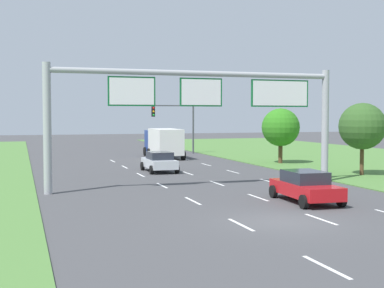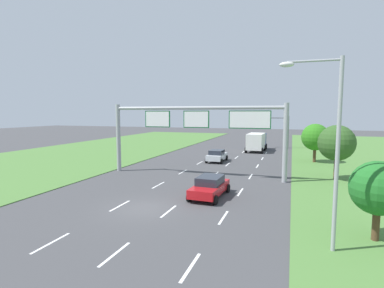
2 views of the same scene
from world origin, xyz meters
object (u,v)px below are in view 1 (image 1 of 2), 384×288
at_px(roadside_tree_mid, 362,126).
at_px(roadside_tree_far, 281,127).
at_px(traffic_light_mast, 176,118).
at_px(car_lead_silver, 159,161).
at_px(sign_gantry, 203,102).
at_px(car_near_red, 305,186).
at_px(box_truck, 163,142).

distance_m(roadside_tree_mid, roadside_tree_far, 10.08).
relative_size(traffic_light_mast, roadside_tree_far, 1.17).
bearing_deg(car_lead_silver, sign_gantry, -87.95).
xyz_separation_m(car_near_red, car_lead_silver, (-3.30, 15.58, -0.00)).
bearing_deg(car_near_red, sign_gantry, 117.50).
xyz_separation_m(box_truck, sign_gantry, (-3.24, -21.46, 3.35)).
height_order(sign_gantry, roadside_tree_far, sign_gantry).
distance_m(box_truck, traffic_light_mast, 6.17).
xyz_separation_m(car_lead_silver, roadside_tree_mid, (12.74, -6.80, 2.65)).
bearing_deg(box_truck, traffic_light_mast, 62.37).
bearing_deg(sign_gantry, traffic_light_mast, 77.18).
bearing_deg(car_near_red, roadside_tree_far, 68.90).
xyz_separation_m(car_lead_silver, sign_gantry, (0.31, -9.08, 4.17)).
bearing_deg(car_lead_silver, traffic_light_mast, 70.07).
height_order(box_truck, roadside_tree_far, roadside_tree_far).
bearing_deg(roadside_tree_mid, car_lead_silver, 151.90).
height_order(box_truck, roadside_tree_mid, roadside_tree_mid).
relative_size(roadside_tree_mid, roadside_tree_far, 1.05).
bearing_deg(traffic_light_mast, box_truck, -119.02).
relative_size(car_near_red, car_lead_silver, 1.11).
bearing_deg(roadside_tree_mid, car_near_red, -137.07).
distance_m(car_lead_silver, traffic_light_mast, 18.77).
bearing_deg(box_truck, sign_gantry, -97.20).
distance_m(car_near_red, car_lead_silver, 15.92).
xyz_separation_m(car_near_red, roadside_tree_mid, (9.43, 8.78, 2.65)).
height_order(traffic_light_mast, roadside_tree_far, traffic_light_mast).
relative_size(sign_gantry, roadside_tree_mid, 3.41).
bearing_deg(car_lead_silver, box_truck, 74.07).
xyz_separation_m(box_truck, traffic_light_mast, (2.78, 5.02, 2.27)).
height_order(roadside_tree_mid, roadside_tree_far, roadside_tree_mid).
bearing_deg(sign_gantry, box_truck, 81.41).
relative_size(car_near_red, box_truck, 0.61).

